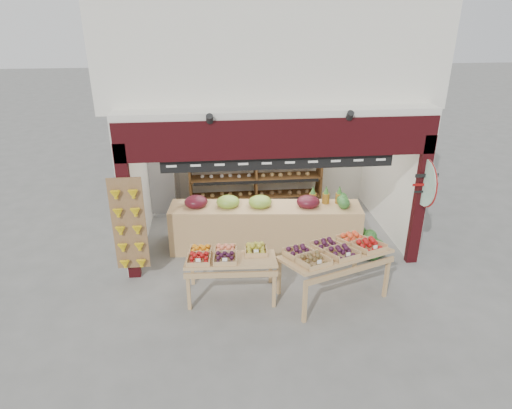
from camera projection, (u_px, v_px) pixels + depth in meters
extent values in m
plane|color=slate|center=(270.00, 243.00, 10.00)|extent=(60.00, 60.00, 0.00)
cube|color=silver|center=(259.00, 146.00, 11.46)|extent=(5.76, 0.18, 3.00)
cube|color=silver|center=(137.00, 173.00, 9.68)|extent=(0.18, 3.38, 3.00)
cube|color=silver|center=(391.00, 165.00, 10.18)|extent=(0.18, 3.38, 3.00)
cube|color=silver|center=(268.00, 97.00, 9.29)|extent=(5.76, 3.38, 0.12)
cube|color=silver|center=(262.00, 34.00, 9.83)|extent=(6.36, 4.60, 2.40)
cube|color=black|center=(279.00, 138.00, 7.96)|extent=(5.70, 0.14, 0.70)
cube|color=black|center=(128.00, 213.00, 8.25)|extent=(0.22, 0.14, 2.65)
cube|color=black|center=(420.00, 201.00, 8.75)|extent=(0.22, 0.14, 2.65)
cube|color=black|center=(279.00, 162.00, 8.17)|extent=(4.20, 0.05, 0.26)
cylinder|color=white|center=(284.00, 147.00, 8.14)|extent=(0.34, 0.05, 0.34)
cube|color=olive|center=(129.00, 224.00, 8.24)|extent=(0.60, 0.04, 1.80)
cylinder|color=#BAEACC|center=(425.00, 182.00, 8.50)|extent=(0.04, 0.90, 0.90)
cylinder|color=maroon|center=(426.00, 183.00, 8.47)|extent=(0.01, 0.92, 0.92)
cube|color=brown|center=(190.00, 180.00, 11.13)|extent=(0.05, 0.53, 1.71)
cube|color=brown|center=(256.00, 177.00, 11.27)|extent=(0.05, 0.53, 1.71)
cube|color=brown|center=(319.00, 175.00, 11.42)|extent=(0.05, 0.53, 1.71)
cube|color=brown|center=(256.00, 195.00, 11.47)|extent=(3.21, 0.53, 0.04)
cube|color=brown|center=(256.00, 177.00, 11.27)|extent=(3.21, 0.53, 0.04)
cube|color=brown|center=(256.00, 159.00, 11.08)|extent=(3.21, 0.53, 0.04)
cube|color=brown|center=(256.00, 144.00, 10.92)|extent=(3.21, 0.53, 0.04)
cone|color=#915E2F|center=(202.00, 140.00, 10.75)|extent=(0.32, 0.32, 0.28)
cone|color=#915E2F|center=(238.00, 139.00, 10.83)|extent=(0.32, 0.32, 0.28)
cone|color=#915E2F|center=(273.00, 138.00, 10.91)|extent=(0.32, 0.32, 0.28)
cone|color=#915E2F|center=(309.00, 137.00, 10.98)|extent=(0.32, 0.32, 0.28)
cube|color=silver|center=(163.00, 179.00, 11.11)|extent=(0.75, 0.75, 1.76)
cube|color=silver|center=(179.00, 232.00, 10.10)|extent=(0.41, 0.33, 0.32)
cube|color=silver|center=(180.00, 220.00, 9.98)|extent=(0.37, 0.31, 0.27)
cube|color=#124720|center=(203.00, 236.00, 9.99)|extent=(0.39, 0.31, 0.27)
cube|color=silver|center=(206.00, 228.00, 10.36)|extent=(0.35, 0.29, 0.25)
cube|color=tan|center=(265.00, 228.00, 9.57)|extent=(4.00, 1.15, 0.99)
ellipsoid|color=#59141E|center=(196.00, 202.00, 9.33)|extent=(0.48, 0.44, 0.26)
ellipsoid|color=#8CB23F|center=(228.00, 202.00, 9.33)|extent=(0.48, 0.44, 0.26)
ellipsoid|color=#8CB23F|center=(260.00, 202.00, 9.33)|extent=(0.48, 0.44, 0.26)
ellipsoid|color=#59141E|center=(308.00, 202.00, 9.33)|extent=(0.48, 0.44, 0.26)
cylinder|color=olive|center=(313.00, 198.00, 9.47)|extent=(0.15, 0.15, 0.22)
cylinder|color=olive|center=(326.00, 198.00, 9.47)|extent=(0.15, 0.15, 0.22)
cylinder|color=olive|center=(339.00, 198.00, 9.47)|extent=(0.15, 0.15, 0.22)
cube|color=tan|center=(231.00, 259.00, 7.92)|extent=(1.61, 0.95, 0.23)
cube|color=tan|center=(189.00, 293.00, 7.71)|extent=(0.06, 0.06, 0.63)
cube|color=tan|center=(274.00, 291.00, 7.78)|extent=(0.06, 0.06, 0.63)
cube|color=tan|center=(192.00, 269.00, 8.41)|extent=(0.06, 0.06, 0.63)
cube|color=tan|center=(270.00, 267.00, 8.47)|extent=(0.06, 0.06, 0.63)
cube|color=tan|center=(334.00, 254.00, 7.87)|extent=(2.02, 1.54, 0.26)
cube|color=tan|center=(305.00, 303.00, 7.37)|extent=(0.08, 0.08, 0.74)
cube|color=tan|center=(386.00, 279.00, 8.03)|extent=(0.08, 0.08, 0.74)
cube|color=tan|center=(279.00, 276.00, 8.10)|extent=(0.08, 0.08, 0.74)
cube|color=tan|center=(356.00, 256.00, 8.76)|extent=(0.08, 0.08, 0.74)
sphere|color=#194D1F|center=(364.00, 251.00, 9.36)|extent=(0.29, 0.29, 0.29)
sphere|color=#194D1F|center=(378.00, 251.00, 9.38)|extent=(0.29, 0.29, 0.29)
sphere|color=#194D1F|center=(359.00, 244.00, 9.64)|extent=(0.29, 0.29, 0.29)
sphere|color=#194D1F|center=(373.00, 243.00, 9.67)|extent=(0.29, 0.29, 0.29)
sphere|color=#194D1F|center=(370.00, 236.00, 9.40)|extent=(0.29, 0.29, 0.29)
sphere|color=#194D1F|center=(373.00, 253.00, 9.28)|extent=(0.29, 0.29, 0.29)
sphere|color=#194D1F|center=(357.00, 248.00, 9.49)|extent=(0.29, 0.29, 0.29)
sphere|color=#194D1F|center=(360.00, 233.00, 9.55)|extent=(0.29, 0.29, 0.29)
sphere|color=#194D1F|center=(378.00, 246.00, 9.56)|extent=(0.29, 0.29, 0.29)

